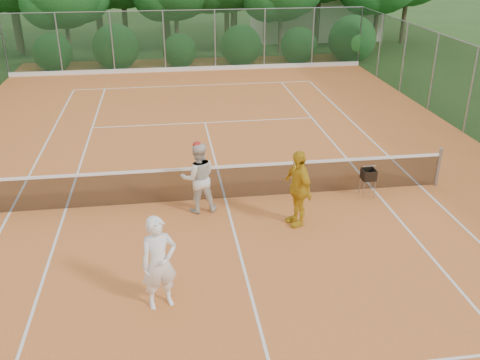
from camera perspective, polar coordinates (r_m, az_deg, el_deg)
name	(u,v)px	position (r m, az deg, el deg)	size (l,w,h in m)	color
ground	(225,199)	(14.22, -1.58, -2.08)	(120.00, 120.00, 0.00)	#234117
clay_court	(225,199)	(14.22, -1.58, -2.05)	(18.00, 36.00, 0.02)	orange
club_building	(314,14)	(38.39, 7.93, 17.12)	(8.00, 5.00, 3.00)	beige
tennis_net	(225,181)	(13.99, -1.61, -0.14)	(11.97, 0.10, 1.10)	gray
player_white	(159,263)	(9.98, -8.63, -8.74)	(0.68, 0.44, 1.86)	white
player_center_grp	(198,177)	(13.25, -4.47, 0.27)	(0.95, 0.77, 1.86)	silver
player_yellow	(298,188)	(12.68, 6.19, -0.86)	(1.11, 0.46, 1.89)	gold
ball_hopper	(368,175)	(14.51, 13.55, 0.51)	(0.34, 0.34, 0.77)	gray
stray_ball_a	(108,87)	(25.63, -13.92, 9.62)	(0.07, 0.07, 0.07)	#BDD631
stray_ball_b	(181,81)	(26.19, -6.27, 10.50)	(0.07, 0.07, 0.07)	yellow
stray_ball_c	(313,100)	(23.05, 7.74, 8.46)	(0.07, 0.07, 0.07)	#B0CC2F
court_markings	(225,199)	(14.21, -1.58, -2.00)	(11.03, 23.83, 0.01)	white
fence_back	(190,41)	(28.08, -5.38, 14.56)	(18.07, 0.07, 3.00)	#19381E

